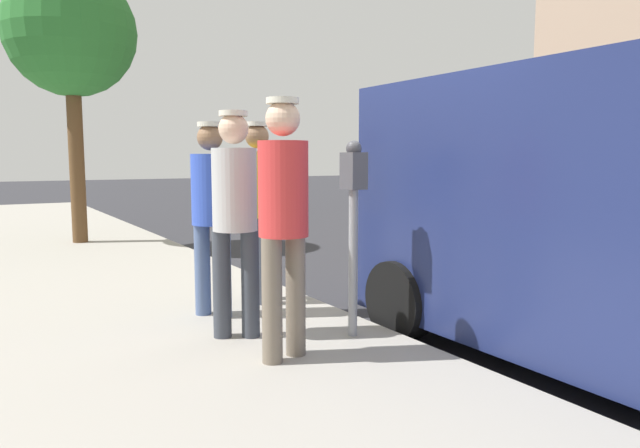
# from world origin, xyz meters

# --- Properties ---
(ground_plane) EXTENTS (80.00, 80.00, 0.00)m
(ground_plane) POSITION_xyz_m (0.00, 0.00, 0.00)
(ground_plane) COLOR #2D2D33
(sidewalk_slab) EXTENTS (5.00, 32.00, 0.15)m
(sidewalk_slab) POSITION_xyz_m (3.50, 0.00, 0.07)
(sidewalk_slab) COLOR #9E998E
(sidewalk_slab) RESTS_ON ground
(parking_meter_near) EXTENTS (0.14, 0.18, 1.52)m
(parking_meter_near) POSITION_xyz_m (1.35, 0.01, 1.18)
(parking_meter_near) COLOR gray
(parking_meter_near) RESTS_ON sidewalk_slab
(pedestrian_in_blue) EXTENTS (0.34, 0.34, 1.69)m
(pedestrian_in_blue) POSITION_xyz_m (2.08, -1.11, 1.12)
(pedestrian_in_blue) COLOR #4C608C
(pedestrian_in_blue) RESTS_ON sidewalk_slab
(pedestrian_in_red) EXTENTS (0.35, 0.34, 1.78)m
(pedestrian_in_red) POSITION_xyz_m (2.05, 0.19, 1.18)
(pedestrian_in_red) COLOR #726656
(pedestrian_in_red) RESTS_ON sidewalk_slab
(pedestrian_in_gray) EXTENTS (0.34, 0.34, 1.74)m
(pedestrian_in_gray) POSITION_xyz_m (2.14, -0.43, 1.15)
(pedestrian_in_gray) COLOR #383D47
(pedestrian_in_gray) RESTS_ON sidewalk_slab
(pedestrian_in_yellow) EXTENTS (0.34, 0.36, 1.72)m
(pedestrian_in_yellow) POSITION_xyz_m (1.52, -1.35, 1.14)
(pedestrian_in_yellow) COLOR #383D47
(pedestrian_in_yellow) RESTS_ON sidewalk_slab
(street_tree) EXTENTS (2.05, 2.05, 4.42)m
(street_tree) POSITION_xyz_m (2.35, -6.54, 3.51)
(street_tree) COLOR brown
(street_tree) RESTS_ON sidewalk_slab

